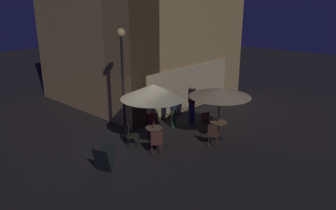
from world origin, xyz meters
name	(u,v)px	position (x,y,z in m)	size (l,w,h in m)	color
ground_plane	(129,147)	(0.00, 0.00, 0.00)	(60.00, 60.00, 0.00)	#272523
cafe_building	(140,19)	(4.01, 3.56, 4.59)	(8.88, 8.10, 9.20)	tan
street_lamp_near_corner	(122,65)	(0.33, 0.61, 3.14)	(0.33, 0.33, 4.50)	black
menu_sandwich_board	(104,159)	(-1.78, -0.83, 0.45)	(0.80, 0.75, 0.87)	black
cafe_table_0	(218,127)	(3.02, -2.09, 0.53)	(0.69, 0.69, 0.75)	black
cafe_table_1	(154,133)	(0.75, -0.62, 0.53)	(0.65, 0.65, 0.77)	black
patio_umbrella_0	(220,92)	(3.02, -2.09, 2.00)	(2.48, 2.48, 2.19)	black
patio_umbrella_1	(153,91)	(0.75, -0.62, 2.22)	(2.48, 2.48, 2.49)	black
cafe_chair_0	(213,133)	(2.27, -2.37, 0.55)	(0.50, 0.50, 0.91)	brown
cafe_chair_1	(207,121)	(3.25, -1.33, 0.55)	(0.50, 0.50, 0.89)	brown
cafe_chair_2	(152,124)	(1.29, 0.01, 0.59)	(0.60, 0.60, 0.99)	black
cafe_chair_3	(131,134)	(0.05, -0.08, 0.56)	(0.60, 0.60, 0.93)	black
cafe_chair_4	(156,141)	(0.24, -1.27, 0.57)	(0.60, 0.60, 0.97)	brown
patron_seated_0	(152,123)	(1.19, -0.10, 0.71)	(0.53, 0.54, 1.25)	#513D6C
patron_standing_1	(192,104)	(3.82, -0.05, 0.91)	(0.35, 0.35, 1.80)	#2A2752
patron_standing_2	(174,109)	(2.74, 0.12, 0.85)	(0.32, 0.32, 1.68)	#33482D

